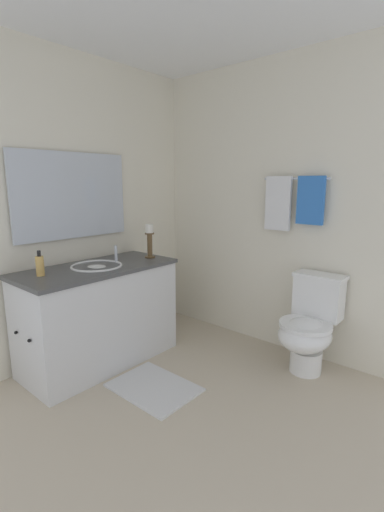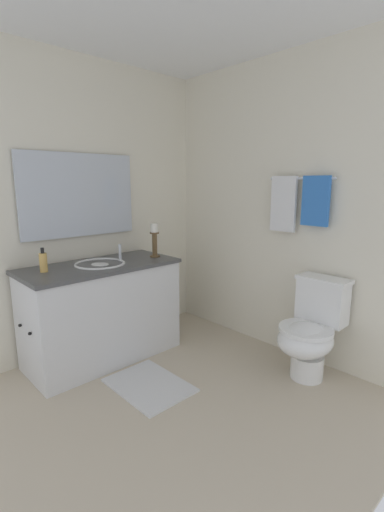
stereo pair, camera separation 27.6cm
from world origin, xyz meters
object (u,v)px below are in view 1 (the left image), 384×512
(candle_holder_tall, at_px, (150,240))
(soap_bottle, at_px, (40,265))
(vanity_cabinet, at_px, (99,315))
(sink_basin, at_px, (97,271))
(toilet, at_px, (309,326))
(bath_mat, at_px, (154,387))
(mirror, at_px, (73,196))
(towel_center, at_px, (311,200))
(towel_bar, at_px, (296,179))
(towel_near_vanity, at_px, (278,203))

(candle_holder_tall, relative_size, soap_bottle, 1.62)
(vanity_cabinet, bearing_deg, sink_basin, 90.00)
(toilet, bearing_deg, bath_mat, -126.95)
(toilet, bearing_deg, mirror, -149.54)
(mirror, bearing_deg, soap_bottle, -62.13)
(towel_center, relative_size, bath_mat, 0.63)
(candle_holder_tall, xyz_separation_m, bath_mat, (0.56, -0.50, -0.95))
(towel_bar, height_order, bath_mat, towel_bar)
(mirror, xyz_separation_m, towel_near_vanity, (1.21, 1.16, -0.07))
(candle_holder_tall, distance_m, towel_center, 1.36)
(towel_center, bearing_deg, soap_bottle, -128.54)
(mirror, xyz_separation_m, bath_mat, (0.91, -0.00, -1.33))
(soap_bottle, relative_size, towel_near_vanity, 0.41)
(towel_center, distance_m, bath_mat, 1.84)
(soap_bottle, xyz_separation_m, towel_center, (1.26, 1.58, 0.43))
(vanity_cabinet, bearing_deg, mirror, 179.99)
(candle_holder_tall, xyz_separation_m, soap_bottle, (-0.12, -0.93, -0.08))
(soap_bottle, bearing_deg, bath_mat, 31.96)
(sink_basin, distance_m, toilet, 1.69)
(soap_bottle, xyz_separation_m, bath_mat, (0.68, 0.42, -0.87))
(vanity_cabinet, relative_size, mirror, 1.25)
(vanity_cabinet, xyz_separation_m, soap_bottle, (-0.06, -0.42, 0.47))
(towel_bar, bearing_deg, bath_mat, -110.60)
(sink_basin, distance_m, towel_near_vanity, 1.57)
(vanity_cabinet, height_order, sink_basin, sink_basin)
(towel_near_vanity, height_order, towel_center, same)
(candle_holder_tall, relative_size, bath_mat, 0.49)
(sink_basin, bearing_deg, towel_bar, 47.76)
(candle_holder_tall, xyz_separation_m, towel_near_vanity, (0.86, 0.66, 0.32))
(towel_center, bearing_deg, vanity_cabinet, -136.14)
(vanity_cabinet, bearing_deg, candle_holder_tall, 82.46)
(sink_basin, bearing_deg, candle_holder_tall, 82.44)
(mirror, height_order, toilet, mirror)
(candle_holder_tall, distance_m, soap_bottle, 0.94)
(bath_mat, bearing_deg, towel_near_vanity, 75.29)
(toilet, bearing_deg, sink_basin, -144.63)
(towel_bar, xyz_separation_m, towel_center, (0.14, -0.02, -0.17))
(sink_basin, height_order, towel_bar, towel_bar)
(mirror, height_order, towel_bar, mirror)
(sink_basin, bearing_deg, vanity_cabinet, -90.00)
(sink_basin, distance_m, mirror, 0.64)
(candle_holder_tall, height_order, soap_bottle, candle_holder_tall)
(vanity_cabinet, xyz_separation_m, toilet, (1.34, 0.95, -0.04))
(sink_basin, xyz_separation_m, candle_holder_tall, (0.07, 0.50, 0.19))
(vanity_cabinet, height_order, candle_holder_tall, candle_holder_tall)
(towel_bar, distance_m, towel_center, 0.22)
(toilet, bearing_deg, vanity_cabinet, -144.60)
(vanity_cabinet, height_order, towel_bar, towel_bar)
(candle_holder_tall, distance_m, towel_bar, 1.31)
(sink_basin, relative_size, toilet, 0.54)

